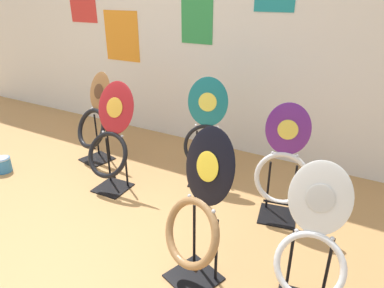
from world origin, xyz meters
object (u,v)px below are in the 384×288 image
Objects in this scene: toilet_seat_display_jazz_black at (196,218)px; toilet_seat_display_purple_note at (283,168)px; toilet_seat_display_teal_sax at (206,136)px; paint_can at (3,164)px; toilet_seat_display_crimson_swirl at (111,139)px; toilet_seat_display_white_plain at (312,247)px; toilet_seat_display_woodgrain at (94,122)px.

toilet_seat_display_purple_note is at bearing 73.38° from toilet_seat_display_jazz_black.
toilet_seat_display_teal_sax reaches higher than paint_can.
toilet_seat_display_purple_note is 0.89m from toilet_seat_display_jazz_black.
toilet_seat_display_crimson_swirl is 1.84m from toilet_seat_display_white_plain.
toilet_seat_display_woodgrain is (-1.68, 0.91, -0.03)m from toilet_seat_display_jazz_black.
toilet_seat_display_purple_note is (0.75, -0.22, -0.02)m from toilet_seat_display_teal_sax.
toilet_seat_display_purple_note is 2.64m from paint_can.
toilet_seat_display_teal_sax is (0.66, 0.49, -0.01)m from toilet_seat_display_crimson_swirl.
toilet_seat_display_woodgrain reaches higher than paint_can.
paint_can is at bearing 177.39° from toilet_seat_display_white_plain.
toilet_seat_display_crimson_swirl is 1.25m from paint_can.
paint_can is (-1.80, -0.82, -0.37)m from toilet_seat_display_teal_sax.
toilet_seat_display_purple_note is (1.41, 0.27, -0.03)m from toilet_seat_display_crimson_swirl.
paint_can is (-2.29, 0.25, -0.36)m from toilet_seat_display_jazz_black.
toilet_seat_display_purple_note reaches higher than paint_can.
toilet_seat_display_white_plain is at bearing 10.62° from toilet_seat_display_jazz_black.
toilet_seat_display_crimson_swirl reaches higher than toilet_seat_display_woodgrain.
toilet_seat_display_white_plain is at bearing -40.53° from toilet_seat_display_teal_sax.
paint_can is at bearing -163.71° from toilet_seat_display_crimson_swirl.
toilet_seat_display_woodgrain is 0.96m from paint_can.
toilet_seat_display_crimson_swirl is 1.29m from toilet_seat_display_jazz_black.
paint_can is (-2.92, 0.13, -0.33)m from toilet_seat_display_white_plain.
toilet_seat_display_teal_sax and toilet_seat_display_jazz_black have the same top height.
toilet_seat_display_white_plain is (0.62, 0.12, -0.03)m from toilet_seat_display_jazz_black.
toilet_seat_display_purple_note is 1.94m from toilet_seat_display_woodgrain.
toilet_seat_display_woodgrain is 5.76× the size of paint_can.
toilet_seat_display_white_plain is 0.93× the size of toilet_seat_display_woodgrain.
paint_can is at bearing 173.79° from toilet_seat_display_jazz_black.
toilet_seat_display_jazz_black is at bearing -28.37° from toilet_seat_display_woodgrain.
toilet_seat_display_teal_sax is 1.15× the size of toilet_seat_display_white_plain.
toilet_seat_display_jazz_black is (0.50, -1.07, -0.01)m from toilet_seat_display_teal_sax.
toilet_seat_display_teal_sax is 1.18m from toilet_seat_display_jazz_black.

